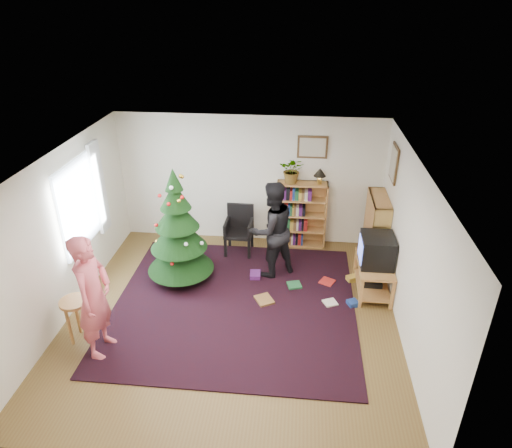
# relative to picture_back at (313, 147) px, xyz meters

# --- Properties ---
(floor) EXTENTS (5.00, 5.00, 0.00)m
(floor) POSITION_rel_picture_back_xyz_m (-1.15, -2.48, -1.95)
(floor) COLOR brown
(floor) RESTS_ON ground
(ceiling) EXTENTS (5.00, 5.00, 0.00)m
(ceiling) POSITION_rel_picture_back_xyz_m (-1.15, -2.48, 0.55)
(ceiling) COLOR white
(ceiling) RESTS_ON wall_back
(wall_back) EXTENTS (5.00, 0.02, 2.50)m
(wall_back) POSITION_rel_picture_back_xyz_m (-1.15, 0.02, -0.70)
(wall_back) COLOR silver
(wall_back) RESTS_ON floor
(wall_front) EXTENTS (5.00, 0.02, 2.50)m
(wall_front) POSITION_rel_picture_back_xyz_m (-1.15, -4.97, -0.70)
(wall_front) COLOR silver
(wall_front) RESTS_ON floor
(wall_left) EXTENTS (0.02, 5.00, 2.50)m
(wall_left) POSITION_rel_picture_back_xyz_m (-3.65, -2.48, -0.70)
(wall_left) COLOR silver
(wall_left) RESTS_ON floor
(wall_right) EXTENTS (0.02, 5.00, 2.50)m
(wall_right) POSITION_rel_picture_back_xyz_m (1.35, -2.48, -0.70)
(wall_right) COLOR silver
(wall_right) RESTS_ON floor
(rug) EXTENTS (3.80, 3.60, 0.02)m
(rug) POSITION_rel_picture_back_xyz_m (-1.15, -2.17, -1.94)
(rug) COLOR black
(rug) RESTS_ON floor
(window_pane) EXTENTS (0.04, 1.20, 1.40)m
(window_pane) POSITION_rel_picture_back_xyz_m (-3.62, -1.88, -0.45)
(window_pane) COLOR silver
(window_pane) RESTS_ON wall_left
(curtain) EXTENTS (0.06, 0.35, 1.60)m
(curtain) POSITION_rel_picture_back_xyz_m (-3.58, -1.18, -0.45)
(curtain) COLOR silver
(curtain) RESTS_ON wall_left
(picture_back) EXTENTS (0.55, 0.03, 0.42)m
(picture_back) POSITION_rel_picture_back_xyz_m (0.00, 0.00, 0.00)
(picture_back) COLOR #4C3319
(picture_back) RESTS_ON wall_back
(picture_right) EXTENTS (0.03, 0.50, 0.60)m
(picture_right) POSITION_rel_picture_back_xyz_m (1.33, -0.73, 0.00)
(picture_right) COLOR #4C3319
(picture_right) RESTS_ON wall_right
(christmas_tree) EXTENTS (1.12, 1.12, 2.04)m
(christmas_tree) POSITION_rel_picture_back_xyz_m (-2.17, -1.55, -1.10)
(christmas_tree) COLOR #3F2816
(christmas_tree) RESTS_ON rug
(bookshelf_back) EXTENTS (0.95, 0.30, 1.30)m
(bookshelf_back) POSITION_rel_picture_back_xyz_m (-0.14, -0.14, -1.29)
(bookshelf_back) COLOR #B2883F
(bookshelf_back) RESTS_ON floor
(bookshelf_right) EXTENTS (0.30, 0.95, 1.30)m
(bookshelf_right) POSITION_rel_picture_back_xyz_m (1.19, -0.66, -1.29)
(bookshelf_right) COLOR #B2883F
(bookshelf_right) RESTS_ON floor
(tv_stand) EXTENTS (0.54, 0.97, 0.55)m
(tv_stand) POSITION_rel_picture_back_xyz_m (1.07, -1.60, -1.62)
(tv_stand) COLOR #B2883F
(tv_stand) RESTS_ON floor
(crt_tv) EXTENTS (0.52, 0.56, 0.49)m
(crt_tv) POSITION_rel_picture_back_xyz_m (1.07, -1.60, -1.15)
(crt_tv) COLOR black
(crt_tv) RESTS_ON tv_stand
(armchair) EXTENTS (0.51, 0.52, 0.92)m
(armchair) POSITION_rel_picture_back_xyz_m (-1.29, -0.46, -1.46)
(armchair) COLOR black
(armchair) RESTS_ON rug
(stool) EXTENTS (0.40, 0.40, 0.67)m
(stool) POSITION_rel_picture_back_xyz_m (-3.24, -3.18, -1.43)
(stool) COLOR #B2883F
(stool) RESTS_ON floor
(person_standing) EXTENTS (0.47, 0.68, 1.81)m
(person_standing) POSITION_rel_picture_back_xyz_m (-2.83, -3.37, -1.05)
(person_standing) COLOR #D0535F
(person_standing) RESTS_ON rug
(person_by_chair) EXTENTS (1.06, 1.01, 1.73)m
(person_by_chair) POSITION_rel_picture_back_xyz_m (-0.64, -1.21, -1.09)
(person_by_chair) COLOR black
(person_by_chair) RESTS_ON rug
(potted_plant) EXTENTS (0.50, 0.45, 0.50)m
(potted_plant) POSITION_rel_picture_back_xyz_m (-0.34, -0.14, -0.40)
(potted_plant) COLOR gray
(potted_plant) RESTS_ON bookshelf_back
(table_lamp) EXTENTS (0.23, 0.23, 0.30)m
(table_lamp) POSITION_rel_picture_back_xyz_m (0.16, -0.14, -0.45)
(table_lamp) COLOR #A57F33
(table_lamp) RESTS_ON bookshelf_back
(floor_clutter) EXTENTS (1.87, 0.93, 0.08)m
(floor_clutter) POSITION_rel_picture_back_xyz_m (0.06, -1.70, -1.91)
(floor_clutter) COLOR #A51E19
(floor_clutter) RESTS_ON rug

